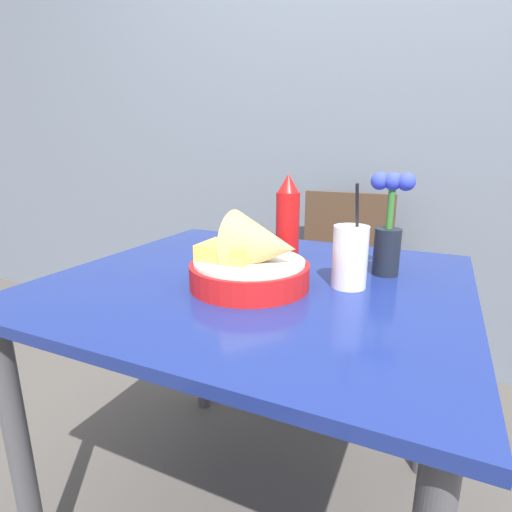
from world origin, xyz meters
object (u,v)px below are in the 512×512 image
object	(u,v)px
food_basket	(254,261)
drink_cup	(350,259)
flower_vase	(389,229)
ketchup_bottle	(288,219)
chair_far_window	(341,272)

from	to	relation	value
food_basket	drink_cup	bearing A→B (deg)	25.45
drink_cup	flower_vase	distance (m)	0.15
ketchup_bottle	drink_cup	xyz separation A→B (m)	(0.21, -0.15, -0.05)
food_basket	flower_vase	world-z (taller)	flower_vase
food_basket	ketchup_bottle	size ratio (longest dim) A/B	1.14
food_basket	ketchup_bottle	xyz separation A→B (m)	(-0.01, 0.25, 0.06)
food_basket	flower_vase	size ratio (longest dim) A/B	1.08
chair_far_window	ketchup_bottle	bearing A→B (deg)	-90.57
food_basket	drink_cup	xyz separation A→B (m)	(0.19, 0.09, 0.01)
ketchup_bottle	drink_cup	world-z (taller)	ketchup_bottle
food_basket	chair_far_window	bearing A→B (deg)	90.36
ketchup_bottle	drink_cup	bearing A→B (deg)	-36.65
chair_far_window	ketchup_bottle	distance (m)	0.76
food_basket	flower_vase	distance (m)	0.35
chair_far_window	food_basket	distance (m)	0.97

